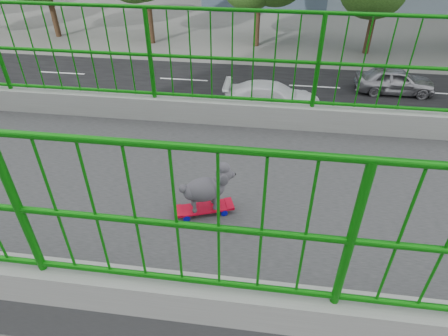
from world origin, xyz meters
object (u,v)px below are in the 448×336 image
car_7 (386,135)px  car_1 (22,149)px  car_4 (395,80)px  poodle (206,187)px  skateboard (204,209)px  car_6 (53,152)px  car_3 (273,97)px

car_7 → car_1: bearing=101.8°
car_1 → car_4: 19.59m
poodle → car_1: bearing=-154.8°
skateboard → car_4: size_ratio=0.13×
poodle → car_6: (-9.56, -8.27, -6.60)m
skateboard → poodle: poodle is taller
poodle → car_7: 15.42m
skateboard → car_6: size_ratio=0.11×
skateboard → poodle: (-0.01, 0.03, 0.25)m
car_3 → car_6: car_3 is taller
car_4 → car_1: bearing=119.3°
car_1 → car_7: size_ratio=0.90×
car_4 → skateboard: bearing=158.7°
poodle → car_6: 14.26m
car_6 → car_7: car_7 is taller
car_1 → car_4: car_1 is taller
skateboard → car_4: skateboard is taller
car_4 → car_7: (6.40, -1.76, 0.01)m
car_4 → car_3: bearing=115.0°
car_3 → car_4: car_3 is taller
poodle → car_7: (-12.76, 5.68, -6.55)m
poodle → car_3: (-15.96, 0.58, -6.56)m
poodle → car_3: bearing=157.9°
car_7 → car_6: bearing=102.9°
skateboard → car_3: 17.18m
car_3 → poodle: bearing=177.9°
poodle → car_1: 15.07m
skateboard → car_4: 21.52m
car_7 → skateboard: bearing=155.9°
poodle → car_4: 21.57m
skateboard → poodle: size_ratio=1.16×
poodle → car_7: size_ratio=0.09×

